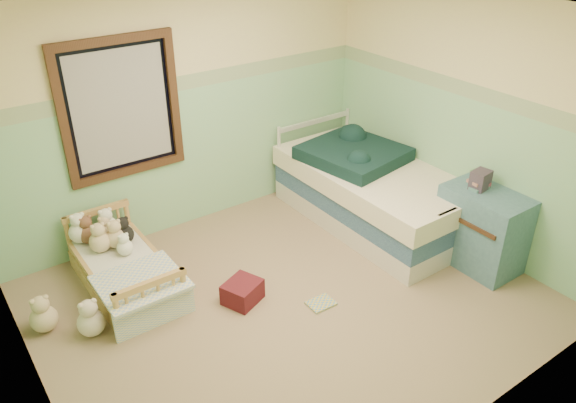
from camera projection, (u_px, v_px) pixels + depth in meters
floor at (290, 301)px, 5.12m from camera, size 4.20×3.60×0.02m
ceiling at (291, 14)px, 3.89m from camera, size 4.20×3.60×0.02m
wall_back at (188, 113)px, 5.78m from camera, size 4.20×0.04×2.50m
wall_front at (475, 291)px, 3.22m from camera, size 4.20×0.04×2.50m
wall_left at (12, 267)px, 3.43m from camera, size 0.04×3.60×2.50m
wall_right at (463, 121)px, 5.57m from camera, size 0.04×3.60×2.50m
wainscot_mint at (193, 158)px, 6.01m from camera, size 4.20×0.01×1.50m
border_strip at (186, 82)px, 5.61m from camera, size 4.20×0.01×0.15m
window_frame at (121, 109)px, 5.30m from camera, size 1.16×0.06×1.36m
window_blinds at (121, 109)px, 5.31m from camera, size 0.92×0.01×1.12m
toddler_bed_frame at (126, 279)px, 5.24m from camera, size 0.65×1.31×0.17m
toddler_mattress at (124, 267)px, 5.17m from camera, size 0.60×1.25×0.12m
patchwork_quilt at (141, 282)px, 4.85m from camera, size 0.71×0.65×0.03m
plush_bed_brown at (87, 234)px, 5.38m from camera, size 0.19×0.19×0.19m
plush_bed_white at (107, 227)px, 5.47m from camera, size 0.20×0.20×0.20m
plush_bed_tan at (100, 242)px, 5.24m from camera, size 0.20×0.20×0.20m
plush_bed_dark at (124, 235)px, 5.36m from camera, size 0.19×0.19×0.19m
plush_floor_cream at (91, 323)px, 4.67m from camera, size 0.23×0.23×0.23m
plush_floor_tan at (44, 319)px, 4.72m from camera, size 0.23×0.23×0.23m
twin_bed_frame at (372, 212)px, 6.27m from camera, size 1.09×2.18×0.22m
twin_boxspring at (373, 195)px, 6.17m from camera, size 1.09×2.18×0.22m
twin_mattress at (375, 177)px, 6.06m from camera, size 1.14×2.23×0.22m
teal_blanket at (353, 153)px, 6.16m from camera, size 1.07×1.12×0.14m
dresser at (482, 229)px, 5.43m from camera, size 0.49×0.79×0.79m
book_stack at (480, 180)px, 5.28m from camera, size 0.20×0.17×0.18m
red_pillow at (242, 292)px, 5.06m from camera, size 0.40×0.38×0.20m
floor_book at (321, 303)px, 5.05m from camera, size 0.24×0.19×0.02m
extra_plush_0 at (106, 231)px, 5.44m from camera, size 0.17×0.17×0.17m
extra_plush_1 at (125, 248)px, 5.20m from camera, size 0.15×0.15×0.15m
extra_plush_2 at (116, 238)px, 5.30m from camera, size 0.20×0.20×0.20m
extra_plush_3 at (80, 232)px, 5.38m from camera, size 0.21×0.21×0.21m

